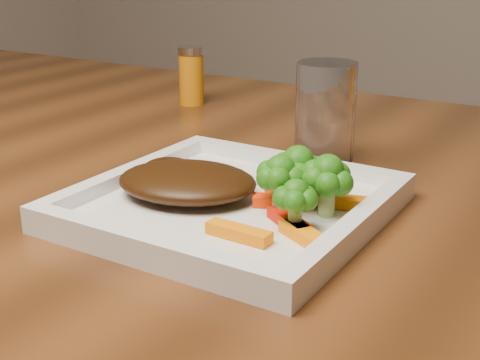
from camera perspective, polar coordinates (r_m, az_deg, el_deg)
The scene contains 14 objects.
plate at distance 0.64m, azimuth -0.77°, elevation -2.47°, with size 0.27×0.27×0.01m, color white.
steak at distance 0.65m, azimuth -4.53°, elevation -0.13°, with size 0.14×0.11×0.03m, color #381E08.
broccoli_0 at distance 0.62m, azimuth 4.96°, elevation 0.86°, with size 0.05×0.05×0.07m, color #197613, non-canonical shape.
broccoli_1 at distance 0.60m, azimuth 7.47°, elevation -0.13°, with size 0.05×0.05×0.06m, color #116B12, non-canonical shape.
broccoli_2 at distance 0.56m, azimuth 4.76°, elevation -1.61°, with size 0.04×0.04×0.06m, color #166510, non-canonical shape.
broccoli_3 at distance 0.60m, azimuth 3.45°, elevation 0.00°, with size 0.05×0.05×0.06m, color #236911, non-canonical shape.
carrot_0 at distance 0.56m, azimuth -0.12°, elevation -4.51°, with size 0.06×0.02×0.01m, color orange.
carrot_1 at distance 0.55m, azimuth 5.73°, elevation -4.81°, with size 0.06×0.02×0.01m, color orange.
carrot_3 at distance 0.63m, azimuth 9.22°, elevation -1.91°, with size 0.06×0.02×0.01m, color orange.
carrot_4 at distance 0.68m, azimuth 4.26°, elevation -0.15°, with size 0.06×0.02×0.01m, color red.
carrot_5 at distance 0.58m, azimuth 4.18°, elevation -3.52°, with size 0.05×0.01×0.01m, color red.
carrot_6 at distance 0.63m, azimuth 3.76°, elevation -1.77°, with size 0.06×0.02×0.01m, color #F93304.
spice_shaker at distance 1.07m, azimuth -4.18°, elevation 8.87°, with size 0.04×0.04×0.09m, color #BE6C0A.
drinking_glass at distance 0.77m, azimuth 7.28°, elevation 5.53°, with size 0.07×0.07×0.12m, color silver.
Camera 1 is at (0.52, -0.53, 1.00)m, focal length 50.00 mm.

